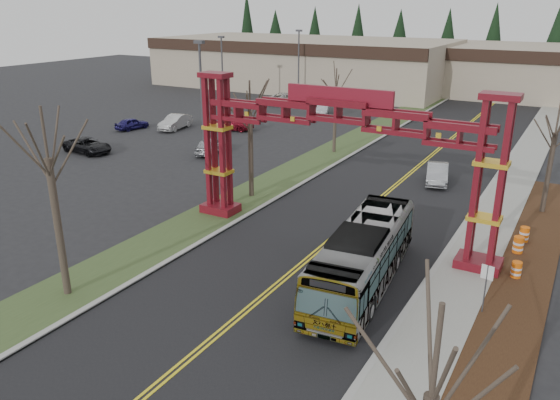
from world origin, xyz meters
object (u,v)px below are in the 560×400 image
Objects in this scene: parked_car_far_b at (285,98)px; bare_tree_right_near at (431,398)px; parked_car_far_a at (322,109)px; bare_tree_median_far at (336,91)px; barrel_mid at (518,246)px; parked_car_near_a at (210,145)px; bare_tree_right_far at (555,133)px; transit_bus at (363,256)px; light_pole_mid at (222,67)px; parked_car_near_b at (175,122)px; light_pole_near at (201,91)px; parked_car_mid_a at (231,123)px; street_sign at (486,280)px; gateway_arch at (337,136)px; barrel_south at (516,271)px; light_pole_far at (299,60)px; retail_building_west at (304,63)px; silver_sedan at (437,174)px; barrel_north at (524,235)px; parked_car_mid_b at (132,124)px; parked_car_near_c at (87,145)px; bare_tree_median_near at (48,160)px; bare_tree_median_mid at (250,115)px.

bare_tree_right_near is (34.32, -55.58, 5.04)m from parked_car_far_b.
parked_car_far_a is at bearing 157.54° from parked_car_far_b.
bare_tree_right_near reaches higher than bare_tree_median_far.
bare_tree_median_far reaches higher than parked_car_far_b.
barrel_mid is at bearing -70.05° from parked_car_far_a.
parked_car_near_a is 27.90m from bare_tree_right_far.
transit_bus is 1.22× the size of light_pole_mid.
barrel_mid is (36.34, -15.09, -0.26)m from parked_car_near_b.
light_pole_near is (-0.03, -0.85, 4.96)m from parked_car_near_a.
street_sign reaches higher than parked_car_mid_a.
gateway_arch is 2.49× the size of bare_tree_right_far.
light_pole_mid is (-8.36, 10.35, 4.48)m from parked_car_mid_a.
barrel_south is (6.30, 4.32, -1.07)m from transit_bus.
parked_car_mid_a is 1.06× the size of parked_car_far_a.
light_pole_far is 9.26× the size of barrel_mid.
light_pole_near is at bearing 6.27° from parked_car_mid_a.
light_pole_near is (6.79, -26.76, 4.94)m from parked_car_far_b.
light_pole_far is (5.63, -12.60, 1.70)m from retail_building_west.
parked_car_near_b is 23.98m from light_pole_far.
transit_bus is 2.34× the size of parked_car_near_b.
bare_tree_right_far is at bearing -20.19° from parked_car_near_b.
barrel_south is (0.79, 4.15, -1.22)m from street_sign.
retail_building_west is 44.20m from parked_car_near_a.
parked_car_far_a is at bearing 120.07° from silver_sedan.
gateway_arch is 7.23m from transit_bus.
transit_bus reaches higher than barrel_mid.
bare_tree_median_far reaches higher than barrel_north.
light_pole_far is at bearing -93.38° from parked_car_mid_b.
transit_bus reaches higher than parked_car_mid_a.
barrel_south is (34.13, -37.74, -0.30)m from parked_car_far_b.
parked_car_near_c is 15.42m from parked_car_mid_a.
silver_sedan is 30.50m from parked_car_near_c.
parked_car_far_a reaches higher than silver_sedan.
parked_car_mid_b is 22.40m from parked_car_far_a.
light_pole_near is at bearing 172.89° from silver_sedan.
bare_tree_median_near is (19.29, -18.45, 5.80)m from parked_car_near_c.
light_pole_near is 30.82m from street_sign.
silver_sedan is at bearing -51.46° from retail_building_west.
retail_building_west is 4.87× the size of light_pole_far.
bare_tree_right_near is (40.00, -71.96, 2.05)m from retail_building_west.
gateway_arch is at bearing -46.11° from light_pole_mid.
bare_tree_right_far is (34.32, -27.28, 4.46)m from parked_car_far_b.
parked_car_mid_b is at bearing -93.88° from light_pole_mid.
barrel_north is (27.10, -6.20, -5.22)m from light_pole_near.
bare_tree_median_mid is at bearing 122.98° from parked_car_near_a.
street_sign is at bearing -25.21° from bare_tree_median_mid.
barrel_mid is (26.99, -8.79, -0.23)m from parked_car_near_a.
parked_car_near_c is at bearing 121.68° from parked_car_mid_b.
bare_tree_median_near reaches higher than parked_car_mid_b.
parked_car_mid_a is (5.87, 14.26, 0.03)m from parked_car_near_c.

